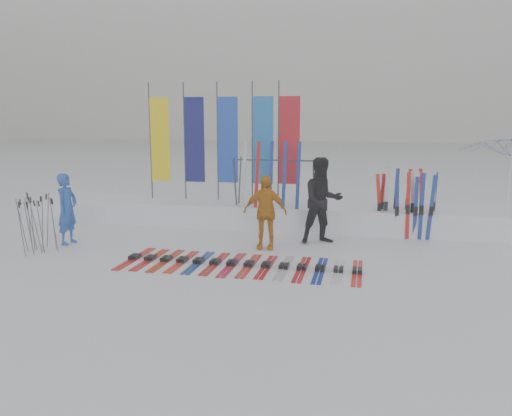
% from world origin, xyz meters
% --- Properties ---
extents(ground, '(120.00, 120.00, 0.00)m').
position_xyz_m(ground, '(0.00, 0.00, 0.00)').
color(ground, white).
rests_on(ground, ground).
extents(snow_bank, '(14.00, 1.60, 0.60)m').
position_xyz_m(snow_bank, '(0.00, 4.60, 0.30)').
color(snow_bank, white).
rests_on(snow_bank, ground).
extents(person_blue, '(0.41, 0.60, 1.61)m').
position_xyz_m(person_blue, '(-4.18, 1.64, 0.80)').
color(person_blue, blue).
rests_on(person_blue, ground).
extents(person_black, '(1.17, 1.06, 1.96)m').
position_xyz_m(person_black, '(1.44, 2.97, 0.98)').
color(person_black, black).
rests_on(person_black, ground).
extents(person_yellow, '(0.96, 0.42, 1.62)m').
position_xyz_m(person_yellow, '(0.27, 2.19, 0.81)').
color(person_yellow, orange).
rests_on(person_yellow, ground).
extents(tent_canopy, '(3.34, 3.38, 2.45)m').
position_xyz_m(tent_canopy, '(5.98, 5.44, 1.22)').
color(tent_canopy, white).
rests_on(tent_canopy, ground).
extents(ski_row, '(4.61, 1.69, 0.07)m').
position_xyz_m(ski_row, '(0.07, 0.79, 0.04)').
color(ski_row, red).
rests_on(ski_row, ground).
extents(pole_cluster, '(0.77, 0.90, 1.26)m').
position_xyz_m(pole_cluster, '(-4.42, 0.86, 0.59)').
color(pole_cluster, '#595B60').
rests_on(pole_cluster, ground).
extents(feather_flags, '(4.20, 0.13, 3.20)m').
position_xyz_m(feather_flags, '(-1.38, 4.83, 2.24)').
color(feather_flags, '#383A3F').
rests_on(feather_flags, ground).
extents(ski_rack, '(2.04, 0.80, 1.23)m').
position_xyz_m(ski_rack, '(0.13, 4.20, 1.38)').
color(ski_rack, '#383A3F').
rests_on(ski_rack, ground).
extents(upright_skis, '(1.41, 0.83, 1.68)m').
position_xyz_m(upright_skis, '(3.36, 4.11, 0.78)').
color(upright_skis, navy).
rests_on(upright_skis, ground).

